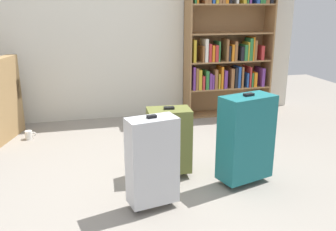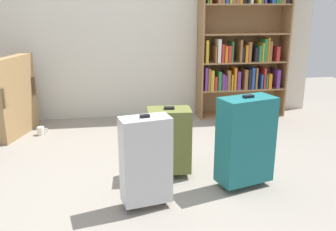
{
  "view_description": "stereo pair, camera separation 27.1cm",
  "coord_description": "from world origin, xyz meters",
  "px_view_note": "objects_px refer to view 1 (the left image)",
  "views": [
    {
      "loc": [
        -0.59,
        -2.72,
        1.45
      ],
      "look_at": [
        0.13,
        0.18,
        0.55
      ],
      "focal_mm": 39.73,
      "sensor_mm": 36.0,
      "label": 1
    },
    {
      "loc": [
        -0.33,
        -2.78,
        1.45
      ],
      "look_at": [
        0.13,
        0.18,
        0.55
      ],
      "focal_mm": 39.73,
      "sensor_mm": 36.0,
      "label": 2
    }
  ],
  "objects_px": {
    "suitcase_teal": "(246,138)",
    "mug": "(29,135)",
    "bookshelf": "(228,45)",
    "suitcase_olive": "(169,140)",
    "suitcase_silver": "(152,161)"
  },
  "relations": [
    {
      "from": "suitcase_teal",
      "to": "mug",
      "type": "bearing_deg",
      "value": 140.38
    },
    {
      "from": "bookshelf",
      "to": "suitcase_teal",
      "type": "height_order",
      "value": "bookshelf"
    },
    {
      "from": "mug",
      "to": "suitcase_olive",
      "type": "relative_size",
      "value": 0.19
    },
    {
      "from": "suitcase_teal",
      "to": "suitcase_olive",
      "type": "bearing_deg",
      "value": 152.9
    },
    {
      "from": "bookshelf",
      "to": "suitcase_olive",
      "type": "distance_m",
      "value": 2.17
    },
    {
      "from": "mug",
      "to": "suitcase_teal",
      "type": "relative_size",
      "value": 0.16
    },
    {
      "from": "mug",
      "to": "suitcase_silver",
      "type": "xyz_separation_m",
      "value": [
        1.05,
        -1.76,
        0.32
      ]
    },
    {
      "from": "suitcase_silver",
      "to": "suitcase_olive",
      "type": "xyz_separation_m",
      "value": [
        0.25,
        0.5,
        -0.04
      ]
    },
    {
      "from": "bookshelf",
      "to": "suitcase_teal",
      "type": "xyz_separation_m",
      "value": [
        -0.65,
        -1.99,
        -0.53
      ]
    },
    {
      "from": "suitcase_olive",
      "to": "bookshelf",
      "type": "bearing_deg",
      "value": 54.15
    },
    {
      "from": "suitcase_silver",
      "to": "suitcase_teal",
      "type": "xyz_separation_m",
      "value": [
        0.83,
        0.21,
        0.03
      ]
    },
    {
      "from": "suitcase_teal",
      "to": "bookshelf",
      "type": "bearing_deg",
      "value": 71.97
    },
    {
      "from": "bookshelf",
      "to": "suitcase_silver",
      "type": "xyz_separation_m",
      "value": [
        -1.47,
        -2.19,
        -0.56
      ]
    },
    {
      "from": "suitcase_silver",
      "to": "suitcase_teal",
      "type": "distance_m",
      "value": 0.85
    },
    {
      "from": "suitcase_silver",
      "to": "suitcase_teal",
      "type": "height_order",
      "value": "suitcase_teal"
    }
  ]
}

